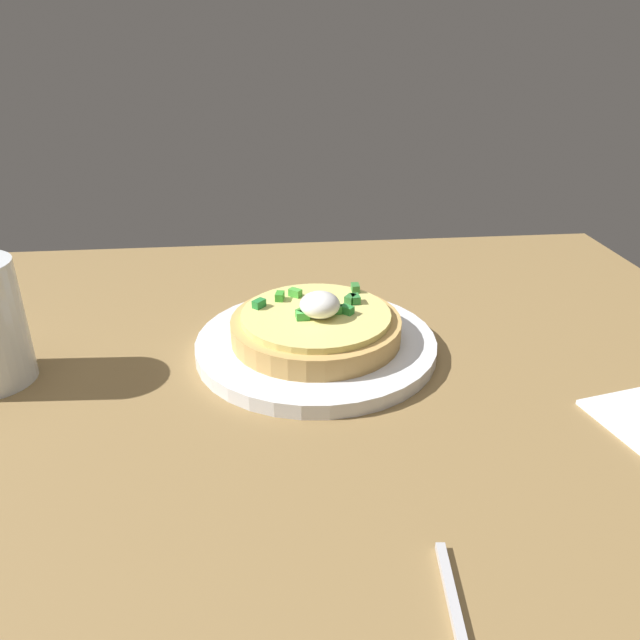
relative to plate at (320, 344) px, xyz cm
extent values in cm
cube|color=olive|center=(4.99, 9.35, -2.41)|extent=(101.93, 86.25, 3.36)
cylinder|color=white|center=(0.00, 0.00, 0.00)|extent=(24.07, 24.07, 1.45)
cylinder|color=tan|center=(0.00, 0.00, 1.83)|extent=(16.90, 16.90, 2.21)
cylinder|color=#E6D879|center=(0.00, 0.00, 3.26)|extent=(14.79, 14.79, 0.64)
ellipsoid|color=white|center=(-0.31, 0.85, 4.79)|extent=(3.90, 3.90, 2.43)
cube|color=green|center=(3.40, -3.38, 3.98)|extent=(1.06, 1.42, 0.80)
cube|color=#347D37|center=(-3.70, -1.97, 3.98)|extent=(1.39, 1.51, 0.80)
cube|color=#2C8E3B|center=(-3.00, 0.53, 3.98)|extent=(1.48, 1.46, 0.80)
cube|color=#377E2E|center=(1.37, 1.05, 3.98)|extent=(1.45, 1.49, 0.80)
cube|color=#278539|center=(5.54, -1.78, 3.98)|extent=(1.46, 1.48, 0.80)
cube|color=green|center=(-1.90, 0.31, 3.98)|extent=(1.36, 0.94, 0.80)
cube|color=green|center=(1.39, 1.42, 3.98)|extent=(1.32, 0.86, 0.80)
cube|color=#30833B|center=(-4.22, -1.96, 3.98)|extent=(0.92, 1.35, 0.80)
cube|color=green|center=(1.76, -4.12, 3.98)|extent=(1.50, 1.43, 0.80)
cube|color=#367C36|center=(-4.65, -4.78, 3.98)|extent=(0.81, 1.29, 0.80)
cube|color=#B7B7BC|center=(-4.89, 30.68, -0.48)|extent=(1.50, 8.73, 0.50)
camera|label=1|loc=(5.40, 53.27, 29.02)|focal=33.86mm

